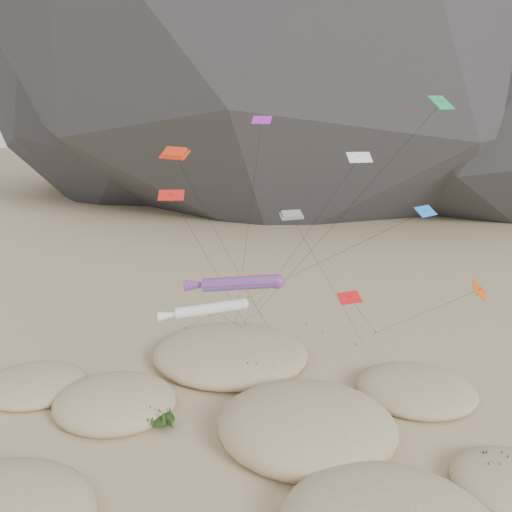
% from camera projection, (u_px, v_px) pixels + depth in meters
% --- Properties ---
extents(ground, '(500.00, 500.00, 0.00)m').
position_uv_depth(ground, '(254.00, 479.00, 36.92)').
color(ground, '#CCB789').
rests_on(ground, ground).
extents(dunes, '(50.38, 41.08, 4.43)m').
position_uv_depth(dunes, '(239.00, 435.00, 40.54)').
color(dunes, '#CCB789').
rests_on(dunes, ground).
extents(dune_grass, '(42.10, 26.68, 1.55)m').
position_uv_depth(dune_grass, '(255.00, 443.00, 39.55)').
color(dune_grass, black).
rests_on(dune_grass, ground).
extents(kite_stakes, '(23.25, 4.96, 0.30)m').
position_uv_depth(kite_stakes, '(279.00, 333.00, 59.57)').
color(kite_stakes, '#3F2D1E').
rests_on(kite_stakes, ground).
extents(rainbow_tube_kite, '(8.07, 18.82, 13.89)m').
position_uv_depth(rainbow_tube_kite, '(236.00, 283.00, 39.36)').
color(rainbow_tube_kite, red).
rests_on(rainbow_tube_kite, ground).
extents(white_tube_kite, '(7.29, 19.00, 11.33)m').
position_uv_depth(white_tube_kite, '(206.00, 309.00, 40.49)').
color(white_tube_kite, white).
rests_on(white_tube_kite, ground).
extents(orange_parafoil, '(9.55, 12.45, 23.00)m').
position_uv_depth(orange_parafoil, '(176.00, 156.00, 42.57)').
color(orange_parafoil, red).
rests_on(orange_parafoil, ground).
extents(multi_parafoil, '(9.60, 12.55, 17.88)m').
position_uv_depth(multi_parafoil, '(293.00, 218.00, 42.59)').
color(multi_parafoil, '#EF4819').
rests_on(multi_parafoil, ground).
extents(delta_kites, '(27.82, 20.72, 27.11)m').
position_uv_depth(delta_kites, '(361.00, 200.00, 40.72)').
color(delta_kites, white).
rests_on(delta_kites, ground).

